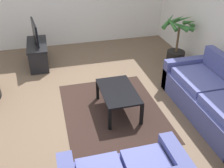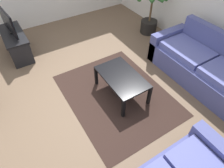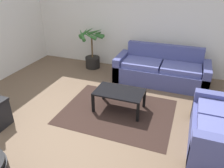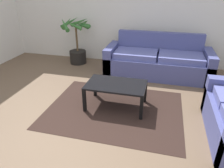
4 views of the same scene
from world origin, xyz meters
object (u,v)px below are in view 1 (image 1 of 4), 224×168
at_px(couch_main, 217,101).
at_px(tv, 35,32).
at_px(potted_palm, 177,44).
at_px(tv_stand, 38,51).
at_px(coffee_table, 118,93).

relative_size(couch_main, tv, 2.73).
bearing_deg(potted_palm, tv_stand, -104.71).
bearing_deg(tv_stand, couch_main, 45.15).
relative_size(couch_main, potted_palm, 1.98).
height_order(tv, coffee_table, tv).
relative_size(couch_main, tv_stand, 2.08).
xyz_separation_m(tv_stand, potted_palm, (0.83, 3.15, 0.17)).
height_order(couch_main, tv, tv).
xyz_separation_m(tv, potted_palm, (0.83, 3.14, -0.29)).
height_order(tv_stand, tv, tv).
bearing_deg(tv, tv_stand, -83.63).
bearing_deg(potted_palm, coffee_table, -51.56).
distance_m(tv_stand, coffee_table, 2.63).
distance_m(coffee_table, potted_palm, 2.35).
xyz_separation_m(tv, coffee_table, (2.28, 1.31, -0.43)).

